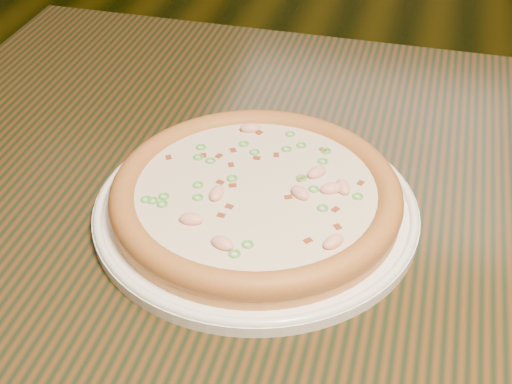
# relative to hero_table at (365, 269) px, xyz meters

# --- Properties ---
(ground) EXTENTS (9.00, 9.00, 0.00)m
(ground) POSITION_rel_hero_table_xyz_m (-0.31, 0.90, -0.65)
(ground) COLOR black
(hero_table) EXTENTS (1.20, 0.80, 0.75)m
(hero_table) POSITION_rel_hero_table_xyz_m (0.00, 0.00, 0.00)
(hero_table) COLOR black
(hero_table) RESTS_ON ground
(plate) EXTENTS (0.34, 0.34, 0.02)m
(plate) POSITION_rel_hero_table_xyz_m (-0.12, -0.05, 0.11)
(plate) COLOR white
(plate) RESTS_ON hero_table
(pizza) EXTENTS (0.31, 0.31, 0.03)m
(pizza) POSITION_rel_hero_table_xyz_m (-0.12, -0.05, 0.13)
(pizza) COLOR #BA8848
(pizza) RESTS_ON plate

